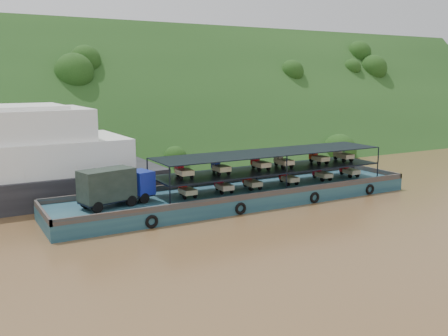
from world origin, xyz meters
TOP-DOWN VIEW (x-y plane):
  - ground at (0.00, 0.00)m, footprint 160.00×160.00m
  - hillside at (0.00, 36.00)m, footprint 140.00×39.60m
  - cargo_barge at (-1.69, 1.82)m, footprint 35.00×7.18m

SIDE VIEW (x-z plane):
  - ground at x=0.00m, z-range 0.00..0.00m
  - hillside at x=0.00m, z-range -19.80..19.80m
  - cargo_barge at x=-1.69m, z-range -1.19..3.35m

